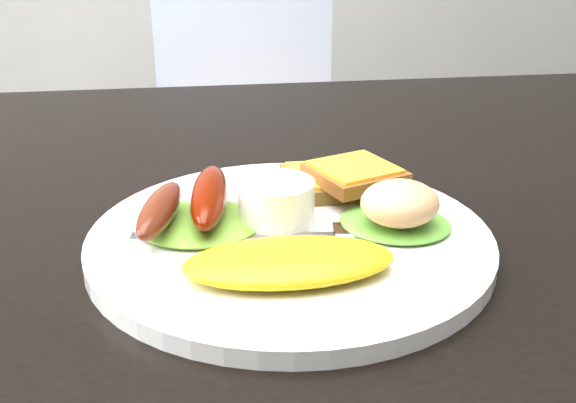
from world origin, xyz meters
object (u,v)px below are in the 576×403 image
object	(u,v)px
dining_chair	(252,141)
person	(380,113)
dining_table	(272,211)
plate	(290,240)

from	to	relation	value
dining_chair	person	size ratio (longest dim) A/B	0.37
dining_chair	dining_table	bearing A→B (deg)	-85.74
plate	dining_chair	bearing A→B (deg)	86.19
person	plate	size ratio (longest dim) A/B	4.40
dining_table	plate	xyz separation A→B (m)	(-0.00, -0.11, 0.03)
dining_table	dining_chair	bearing A→B (deg)	85.82
dining_chair	plate	distance (m)	1.22
dining_chair	person	xyz separation A→B (m)	(0.20, -0.45, 0.19)
dining_table	dining_chair	world-z (taller)	dining_table
dining_table	person	bearing A→B (deg)	65.96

